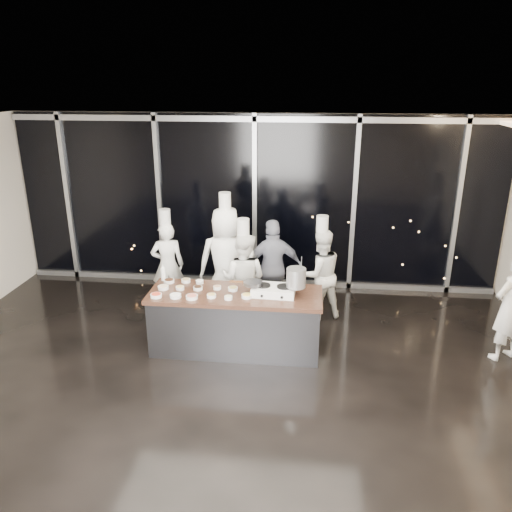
{
  "coord_description": "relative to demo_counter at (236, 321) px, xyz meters",
  "views": [
    {
      "loc": [
        1.0,
        -5.51,
        3.78
      ],
      "look_at": [
        0.26,
        1.2,
        1.36
      ],
      "focal_mm": 35.0,
      "sensor_mm": 36.0,
      "label": 1
    }
  ],
  "objects": [
    {
      "name": "prep_bowls",
      "position": [
        -0.6,
        -0.03,
        0.47
      ],
      "size": [
        1.41,
        0.72,
        0.05
      ],
      "color": "silver",
      "rests_on": "demo_counter"
    },
    {
      "name": "ground",
      "position": [
        0.0,
        -0.9,
        -0.45
      ],
      "size": [
        9.0,
        9.0,
        0.0
      ],
      "primitive_type": "plane",
      "color": "black",
      "rests_on": "ground"
    },
    {
      "name": "guest",
      "position": [
        0.45,
        1.22,
        0.37
      ],
      "size": [
        1.03,
        0.62,
        1.65
      ],
      "rotation": [
        0.0,
        0.0,
        3.38
      ],
      "color": "#131B36",
      "rests_on": "ground"
    },
    {
      "name": "chef_far_left",
      "position": [
        -1.36,
        1.33,
        0.33
      ],
      "size": [
        0.63,
        0.5,
        1.74
      ],
      "rotation": [
        0.0,
        0.0,
        3.42
      ],
      "color": "white",
      "rests_on": "ground"
    },
    {
      "name": "chef_right",
      "position": [
        1.21,
        1.2,
        0.32
      ],
      "size": [
        0.9,
        0.81,
        1.74
      ],
      "rotation": [
        0.0,
        0.0,
        3.52
      ],
      "color": "white",
      "rests_on": "ground"
    },
    {
      "name": "demo_counter",
      "position": [
        0.0,
        0.0,
        0.0
      ],
      "size": [
        2.46,
        0.86,
        0.9
      ],
      "color": "#3C3D42",
      "rests_on": "ground"
    },
    {
      "name": "frying_pan",
      "position": [
        0.24,
        0.0,
        0.61
      ],
      "size": [
        0.47,
        0.28,
        0.04
      ],
      "rotation": [
        0.0,
        0.0,
        -0.05
      ],
      "color": "slate",
      "rests_on": "stove"
    },
    {
      "name": "squeeze_bottle",
      "position": [
        -1.14,
        0.34,
        0.57
      ],
      "size": [
        0.07,
        0.07,
        0.25
      ],
      "color": "white",
      "rests_on": "demo_counter"
    },
    {
      "name": "stock_pot",
      "position": [
        0.86,
        -0.01,
        0.72
      ],
      "size": [
        0.28,
        0.28,
        0.27
      ],
      "primitive_type": "cylinder",
      "rotation": [
        0.0,
        0.0,
        -0.05
      ],
      "color": "#A6A6A8",
      "rests_on": "stove"
    },
    {
      "name": "stove",
      "position": [
        0.55,
        0.0,
        0.51
      ],
      "size": [
        0.62,
        0.41,
        0.14
      ],
      "rotation": [
        0.0,
        0.0,
        -0.05
      ],
      "color": "white",
      "rests_on": "demo_counter"
    },
    {
      "name": "chef_left",
      "position": [
        -0.32,
        1.17,
        0.48
      ],
      "size": [
        0.99,
        0.72,
        2.08
      ],
      "rotation": [
        0.0,
        0.0,
        3.3
      ],
      "color": "white",
      "rests_on": "ground"
    },
    {
      "name": "room_shell",
      "position": [
        0.18,
        -0.9,
        1.79
      ],
      "size": [
        9.02,
        7.02,
        3.21
      ],
      "color": "beige",
      "rests_on": "ground"
    },
    {
      "name": "chef_side",
      "position": [
        3.82,
        0.17,
        0.36
      ],
      "size": [
        0.68,
        0.61,
        1.8
      ],
      "rotation": [
        0.0,
        0.0,
        3.67
      ],
      "color": "white",
      "rests_on": "ground"
    },
    {
      "name": "window_wall",
      "position": [
        0.0,
        2.53,
        1.14
      ],
      "size": [
        8.9,
        0.11,
        3.2
      ],
      "color": "black",
      "rests_on": "ground"
    },
    {
      "name": "chef_center",
      "position": [
        0.01,
        0.82,
        0.33
      ],
      "size": [
        0.85,
        0.72,
        1.76
      ],
      "rotation": [
        0.0,
        0.0,
        2.94
      ],
      "color": "white",
      "rests_on": "ground"
    }
  ]
}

